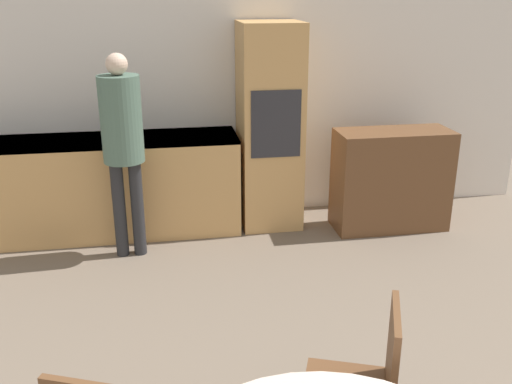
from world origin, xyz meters
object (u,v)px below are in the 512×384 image
chair_far_right (367,384)px  oven_unit (270,127)px  person_standing (122,134)px  sideboard (391,180)px

chair_far_right → oven_unit: bearing=-161.7°
oven_unit → person_standing: oven_unit is taller
oven_unit → chair_far_right: 3.14m
sideboard → oven_unit: bearing=164.2°
sideboard → chair_far_right: 3.06m
sideboard → chair_far_right: bearing=-114.3°
oven_unit → sideboard: (1.11, -0.31, -0.48)m
sideboard → chair_far_right: sideboard is taller
oven_unit → chair_far_right: size_ratio=2.14×
chair_far_right → sideboard: bearing=176.8°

